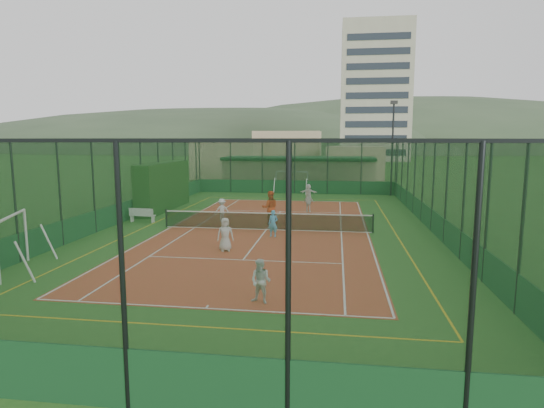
{
  "coord_description": "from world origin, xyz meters",
  "views": [
    {
      "loc": [
        3.77,
        -24.44,
        5.04
      ],
      "look_at": [
        0.07,
        1.76,
        1.2
      ],
      "focal_mm": 30.0,
      "sensor_mm": 36.0,
      "label": 1
    }
  ],
  "objects_px": {
    "clubhouse": "(299,172)",
    "child_near_mid": "(273,223)",
    "white_bench": "(142,215)",
    "child_near_right": "(261,281)",
    "futsal_goal_near": "(13,244)",
    "futsal_goal_far": "(292,182)",
    "child_far_left": "(222,210)",
    "child_far_right": "(309,203)",
    "child_far_back": "(308,193)",
    "coach": "(270,208)",
    "apartment_tower": "(375,93)",
    "floodlight_ne": "(392,149)",
    "child_near_left": "(225,234)"
  },
  "relations": [
    {
      "from": "child_near_mid",
      "to": "white_bench",
      "type": "bearing_deg",
      "value": 171.88
    },
    {
      "from": "child_far_left",
      "to": "child_far_back",
      "type": "bearing_deg",
      "value": -136.93
    },
    {
      "from": "child_near_right",
      "to": "coach",
      "type": "xyz_separation_m",
      "value": [
        -1.59,
        12.86,
        0.3
      ]
    },
    {
      "from": "clubhouse",
      "to": "child_far_left",
      "type": "height_order",
      "value": "clubhouse"
    },
    {
      "from": "futsal_goal_far",
      "to": "child_far_left",
      "type": "bearing_deg",
      "value": -95.07
    },
    {
      "from": "white_bench",
      "to": "child_far_left",
      "type": "xyz_separation_m",
      "value": [
        4.75,
        0.79,
        0.27
      ]
    },
    {
      "from": "clubhouse",
      "to": "futsal_goal_near",
      "type": "height_order",
      "value": "clubhouse"
    },
    {
      "from": "clubhouse",
      "to": "apartment_tower",
      "type": "bearing_deg",
      "value": 78.69
    },
    {
      "from": "child_far_right",
      "to": "clubhouse",
      "type": "bearing_deg",
      "value": -74.27
    },
    {
      "from": "white_bench",
      "to": "child_far_right",
      "type": "relative_size",
      "value": 1.2
    },
    {
      "from": "apartment_tower",
      "to": "child_far_left",
      "type": "bearing_deg",
      "value": -100.67
    },
    {
      "from": "futsal_goal_far",
      "to": "child_far_back",
      "type": "height_order",
      "value": "futsal_goal_far"
    },
    {
      "from": "child_far_left",
      "to": "child_far_back",
      "type": "relative_size",
      "value": 0.97
    },
    {
      "from": "floodlight_ne",
      "to": "futsal_goal_far",
      "type": "relative_size",
      "value": 2.69
    },
    {
      "from": "apartment_tower",
      "to": "futsal_goal_far",
      "type": "relative_size",
      "value": 9.77
    },
    {
      "from": "child_near_left",
      "to": "child_far_left",
      "type": "xyz_separation_m",
      "value": [
        -1.95,
        7.04,
        -0.05
      ]
    },
    {
      "from": "futsal_goal_near",
      "to": "coach",
      "type": "bearing_deg",
      "value": -57.76
    },
    {
      "from": "futsal_goal_far",
      "to": "coach",
      "type": "bearing_deg",
      "value": -83.86
    },
    {
      "from": "clubhouse",
      "to": "futsal_goal_near",
      "type": "xyz_separation_m",
      "value": [
        -8.3,
        -31.19,
        -0.51
      ]
    },
    {
      "from": "clubhouse",
      "to": "futsal_goal_far",
      "type": "distance_m",
      "value": 4.76
    },
    {
      "from": "child_near_right",
      "to": "child_far_back",
      "type": "height_order",
      "value": "child_far_back"
    },
    {
      "from": "futsal_goal_near",
      "to": "child_near_right",
      "type": "distance_m",
      "value": 10.07
    },
    {
      "from": "futsal_goal_near",
      "to": "futsal_goal_far",
      "type": "xyz_separation_m",
      "value": [
        8.02,
        26.47,
        -0.08
      ]
    },
    {
      "from": "apartment_tower",
      "to": "child_far_right",
      "type": "height_order",
      "value": "apartment_tower"
    },
    {
      "from": "child_far_back",
      "to": "coach",
      "type": "height_order",
      "value": "coach"
    },
    {
      "from": "child_far_right",
      "to": "child_far_left",
      "type": "bearing_deg",
      "value": 49.46
    },
    {
      "from": "child_near_mid",
      "to": "child_far_left",
      "type": "height_order",
      "value": "child_far_left"
    },
    {
      "from": "floodlight_ne",
      "to": "child_far_right",
      "type": "bearing_deg",
      "value": -123.09
    },
    {
      "from": "floodlight_ne",
      "to": "child_near_mid",
      "type": "xyz_separation_m",
      "value": [
        -7.99,
        -18.28,
        -3.43
      ]
    },
    {
      "from": "clubhouse",
      "to": "child_near_mid",
      "type": "xyz_separation_m",
      "value": [
        0.61,
        -23.68,
        -0.88
      ]
    },
    {
      "from": "clubhouse",
      "to": "child_far_back",
      "type": "bearing_deg",
      "value": -81.27
    },
    {
      "from": "child_far_back",
      "to": "futsal_goal_far",
      "type": "bearing_deg",
      "value": -72.47
    },
    {
      "from": "white_bench",
      "to": "child_near_right",
      "type": "relative_size",
      "value": 1.15
    },
    {
      "from": "child_near_mid",
      "to": "coach",
      "type": "bearing_deg",
      "value": 112.31
    },
    {
      "from": "futsal_goal_near",
      "to": "child_near_left",
      "type": "relative_size",
      "value": 2.2
    },
    {
      "from": "child_near_left",
      "to": "child_far_right",
      "type": "height_order",
      "value": "child_near_left"
    },
    {
      "from": "futsal_goal_far",
      "to": "child_far_right",
      "type": "bearing_deg",
      "value": -73.17
    },
    {
      "from": "futsal_goal_near",
      "to": "child_far_right",
      "type": "distance_m",
      "value": 18.65
    },
    {
      "from": "futsal_goal_near",
      "to": "child_near_mid",
      "type": "bearing_deg",
      "value": -70.34
    },
    {
      "from": "floodlight_ne",
      "to": "white_bench",
      "type": "relative_size",
      "value": 5.19
    },
    {
      "from": "floodlight_ne",
      "to": "child_near_mid",
      "type": "distance_m",
      "value": 20.24
    },
    {
      "from": "futsal_goal_far",
      "to": "child_far_right",
      "type": "distance_m",
      "value": 11.12
    },
    {
      "from": "futsal_goal_far",
      "to": "child_near_left",
      "type": "relative_size",
      "value": 2.04
    },
    {
      "from": "white_bench",
      "to": "child_near_mid",
      "type": "height_order",
      "value": "child_near_mid"
    },
    {
      "from": "child_far_left",
      "to": "child_near_left",
      "type": "bearing_deg",
      "value": 85.17
    },
    {
      "from": "clubhouse",
      "to": "child_near_right",
      "type": "distance_m",
      "value": 33.25
    },
    {
      "from": "white_bench",
      "to": "child_near_right",
      "type": "distance_m",
      "value": 15.61
    },
    {
      "from": "futsal_goal_near",
      "to": "child_far_left",
      "type": "bearing_deg",
      "value": -45.44
    },
    {
      "from": "clubhouse",
      "to": "child_far_back",
      "type": "height_order",
      "value": "clubhouse"
    },
    {
      "from": "apartment_tower",
      "to": "child_far_back",
      "type": "bearing_deg",
      "value": -98.36
    }
  ]
}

